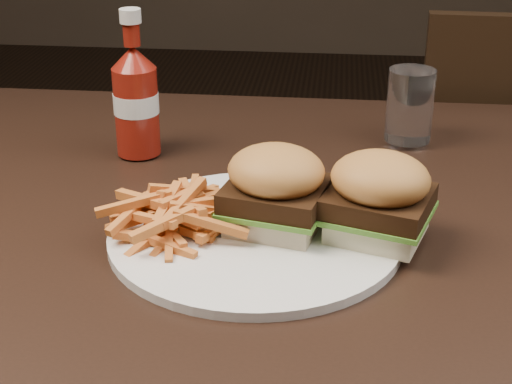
# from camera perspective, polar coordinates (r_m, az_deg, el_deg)

# --- Properties ---
(dining_table) EXTENTS (1.20, 0.80, 0.04)m
(dining_table) POSITION_cam_1_polar(r_m,az_deg,el_deg) (0.91, -2.89, -2.08)
(dining_table) COLOR black
(dining_table) RESTS_ON ground
(chair_far) EXTENTS (0.44, 0.44, 0.04)m
(chair_far) POSITION_cam_1_polar(r_m,az_deg,el_deg) (1.64, 17.68, -2.06)
(chair_far) COLOR black
(chair_far) RESTS_ON ground
(plate) EXTENTS (0.31, 0.31, 0.01)m
(plate) POSITION_cam_1_polar(r_m,az_deg,el_deg) (0.82, -0.07, -3.14)
(plate) COLOR white
(plate) RESTS_ON dining_table
(sandwich_half_a) EXTENTS (0.11, 0.10, 0.02)m
(sandwich_half_a) POSITION_cam_1_polar(r_m,az_deg,el_deg) (0.82, 1.43, -1.85)
(sandwich_half_a) COLOR beige
(sandwich_half_a) RESTS_ON plate
(sandwich_half_b) EXTENTS (0.11, 0.11, 0.02)m
(sandwich_half_b) POSITION_cam_1_polar(r_m,az_deg,el_deg) (0.81, 8.79, -2.42)
(sandwich_half_b) COLOR #F9F4C5
(sandwich_half_b) RESTS_ON plate
(fries_pile) EXTENTS (0.15, 0.15, 0.05)m
(fries_pile) POSITION_cam_1_polar(r_m,az_deg,el_deg) (0.82, -5.38, -1.13)
(fries_pile) COLOR orange
(fries_pile) RESTS_ON plate
(ketchup_bottle) EXTENTS (0.07, 0.07, 0.11)m
(ketchup_bottle) POSITION_cam_1_polar(r_m,az_deg,el_deg) (1.03, -8.67, 5.83)
(ketchup_bottle) COLOR maroon
(ketchup_bottle) RESTS_ON dining_table
(tumbler) EXTENTS (0.08, 0.08, 0.10)m
(tumbler) POSITION_cam_1_polar(r_m,az_deg,el_deg) (1.07, 11.13, 6.22)
(tumbler) COLOR white
(tumbler) RESTS_ON dining_table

